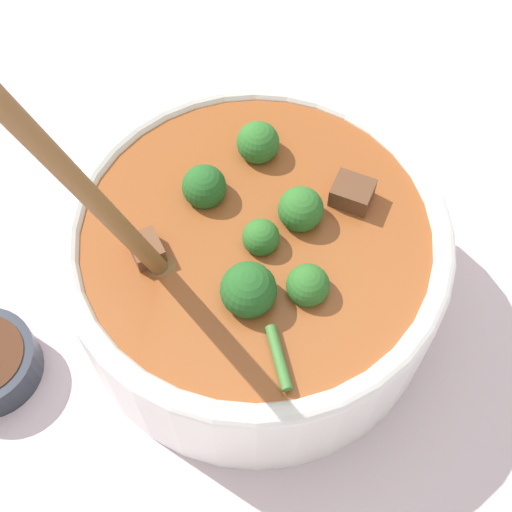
{
  "coord_description": "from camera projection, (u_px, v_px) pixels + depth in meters",
  "views": [
    {
      "loc": [
        0.1,
        0.24,
        0.51
      ],
      "look_at": [
        0.0,
        0.0,
        0.07
      ],
      "focal_mm": 50.0,
      "sensor_mm": 36.0,
      "label": 1
    }
  ],
  "objects": [
    {
      "name": "ground_plane",
      "position": [
        256.0,
        299.0,
        0.57
      ],
      "size": [
        4.0,
        4.0,
        0.0
      ],
      "primitive_type": "plane",
      "color": "silver"
    },
    {
      "name": "stew_bowl",
      "position": [
        256.0,
        262.0,
        0.52
      ],
      "size": [
        0.27,
        0.27,
        0.29
      ],
      "color": "white",
      "rests_on": "ground_plane"
    }
  ]
}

